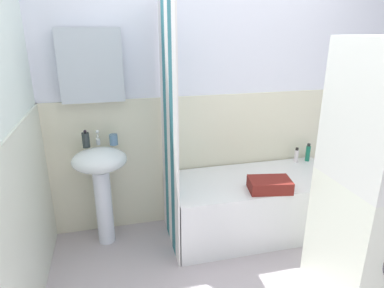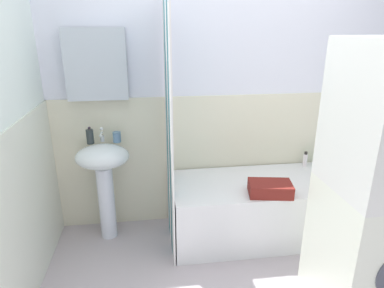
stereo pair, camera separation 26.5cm
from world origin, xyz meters
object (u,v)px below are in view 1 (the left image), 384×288
(conditioner_bottle, at_px, (296,155))
(towel_folded, at_px, (270,185))
(soap_dispenser, at_px, (86,140))
(toothbrush_cup, at_px, (114,140))
(sink, at_px, (101,175))
(washer_dryer_stack, at_px, (381,179))
(shampoo_bottle, at_px, (308,153))
(bathtub, at_px, (255,204))

(conditioner_bottle, relative_size, towel_folded, 0.45)
(soap_dispenser, distance_m, toothbrush_cup, 0.22)
(sink, bearing_deg, towel_folded, -16.44)
(sink, height_order, towel_folded, sink)
(conditioner_bottle, height_order, towel_folded, conditioner_bottle)
(towel_folded, height_order, washer_dryer_stack, washer_dryer_stack)
(toothbrush_cup, distance_m, washer_dryer_stack, 1.96)
(soap_dispenser, height_order, shampoo_bottle, soap_dispenser)
(soap_dispenser, relative_size, washer_dryer_stack, 0.08)
(bathtub, xyz_separation_m, shampoo_bottle, (0.65, 0.26, 0.34))
(bathtub, bearing_deg, soap_dispenser, 171.53)
(sink, bearing_deg, washer_dryer_stack, -30.47)
(soap_dispenser, bearing_deg, toothbrush_cup, 2.92)
(bathtub, distance_m, conditioner_bottle, 0.67)
(towel_folded, distance_m, washer_dryer_stack, 0.82)
(bathtub, xyz_separation_m, washer_dryer_stack, (0.43, -0.87, 0.60))
(soap_dispenser, xyz_separation_m, shampoo_bottle, (2.06, 0.05, -0.32))
(shampoo_bottle, bearing_deg, conditioner_bottle, -178.29)
(conditioner_bottle, relative_size, washer_dryer_stack, 0.09)
(soap_dispenser, distance_m, shampoo_bottle, 2.08)
(shampoo_bottle, height_order, washer_dryer_stack, washer_dryer_stack)
(bathtub, bearing_deg, towel_folded, -89.50)
(washer_dryer_stack, bearing_deg, soap_dispenser, 149.47)
(towel_folded, bearing_deg, sink, 163.56)
(soap_dispenser, bearing_deg, sink, -31.55)
(washer_dryer_stack, bearing_deg, towel_folded, 123.91)
(soap_dispenser, distance_m, bathtub, 1.57)
(sink, relative_size, washer_dryer_stack, 0.50)
(soap_dispenser, xyz_separation_m, toothbrush_cup, (0.21, 0.01, -0.02))
(bathtub, relative_size, conditioner_bottle, 10.12)
(toothbrush_cup, relative_size, bathtub, 0.06)
(sink, distance_m, bathtub, 1.37)
(sink, bearing_deg, soap_dispenser, 148.45)
(toothbrush_cup, height_order, shampoo_bottle, toothbrush_cup)
(toothbrush_cup, distance_m, towel_folded, 1.32)
(sink, height_order, bathtub, sink)
(shampoo_bottle, bearing_deg, toothbrush_cup, -178.83)
(washer_dryer_stack, bearing_deg, shampoo_bottle, 78.89)
(toothbrush_cup, height_order, towel_folded, toothbrush_cup)
(sink, xyz_separation_m, conditioner_bottle, (1.84, 0.10, -0.04))
(shampoo_bottle, height_order, towel_folded, shampoo_bottle)
(sink, relative_size, toothbrush_cup, 9.79)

